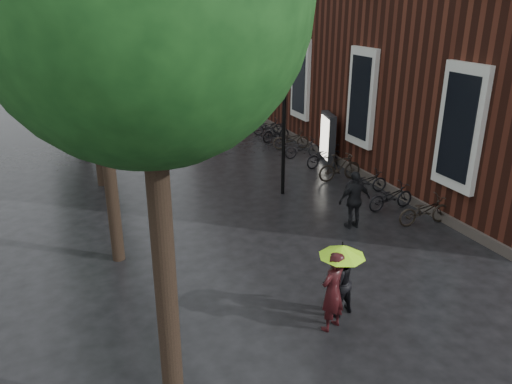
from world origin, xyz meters
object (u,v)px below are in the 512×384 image
person_burgundy (333,291)px  lamp_post (284,117)px  person_black (338,281)px  pedestrian_walking (355,200)px  ad_lightbox (328,138)px  parked_bicycles (327,160)px

person_burgundy → lamp_post: lamp_post is taller
person_black → pedestrian_walking: bearing=-139.4°
person_black → ad_lightbox: bearing=-131.0°
parked_bicycles → ad_lightbox: bearing=61.6°
parked_bicycles → lamp_post: 3.93m
person_burgundy → pedestrian_walking: same height
person_burgundy → person_black: bearing=-154.9°
person_burgundy → pedestrian_walking: (3.09, 4.06, 0.00)m
parked_bicycles → lamp_post: (-2.72, -1.67, 2.29)m
person_black → parked_bicycles: bearing=-131.0°
ad_lightbox → lamp_post: lamp_post is taller
person_burgundy → ad_lightbox: size_ratio=0.85×
person_burgundy → parked_bicycles: size_ratio=0.14×
ad_lightbox → lamp_post: size_ratio=0.46×
lamp_post → parked_bicycles: bearing=31.5°
lamp_post → person_black: bearing=-105.6°
person_black → parked_bicycles: 9.80m
pedestrian_walking → parked_bicycles: (1.93, 4.98, -0.43)m
person_burgundy → pedestrian_walking: bearing=-150.5°
parked_bicycles → person_black: bearing=-118.4°
parked_bicycles → ad_lightbox: ad_lightbox is taller
person_burgundy → ad_lightbox: 11.44m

